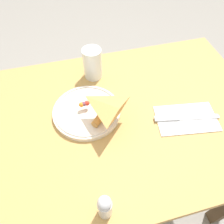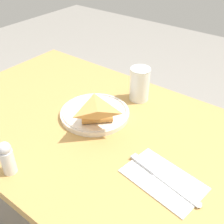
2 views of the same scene
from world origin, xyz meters
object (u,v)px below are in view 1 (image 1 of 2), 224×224
(butter_knife, at_px, (183,118))
(napkin_folded, at_px, (186,118))
(plate_pizza, at_px, (87,111))
(milk_glass, at_px, (93,65))
(salt_shaker, at_px, (105,207))
(dining_table, at_px, (104,136))

(butter_knife, bearing_deg, napkin_folded, 0.00)
(plate_pizza, relative_size, milk_glass, 1.89)
(plate_pizza, bearing_deg, salt_shaker, -92.68)
(napkin_folded, height_order, salt_shaker, salt_shaker)
(plate_pizza, xyz_separation_m, napkin_folded, (0.32, -0.11, -0.01))
(plate_pizza, height_order, milk_glass, milk_glass)
(butter_knife, bearing_deg, milk_glass, 142.10)
(plate_pizza, height_order, salt_shaker, salt_shaker)
(napkin_folded, bearing_deg, salt_shaker, -146.92)
(dining_table, xyz_separation_m, butter_knife, (0.26, -0.07, 0.11))
(napkin_folded, relative_size, butter_knife, 0.98)
(plate_pizza, distance_m, napkin_folded, 0.34)
(butter_knife, distance_m, salt_shaker, 0.39)
(napkin_folded, distance_m, butter_knife, 0.01)
(plate_pizza, xyz_separation_m, butter_knife, (0.31, -0.11, -0.01))
(dining_table, relative_size, napkin_folded, 5.26)
(dining_table, height_order, salt_shaker, salt_shaker)
(plate_pizza, distance_m, butter_knife, 0.32)
(napkin_folded, xyz_separation_m, salt_shaker, (-0.33, -0.22, 0.05))
(dining_table, distance_m, butter_knife, 0.29)
(dining_table, bearing_deg, plate_pizza, 137.98)
(milk_glass, distance_m, butter_knife, 0.38)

